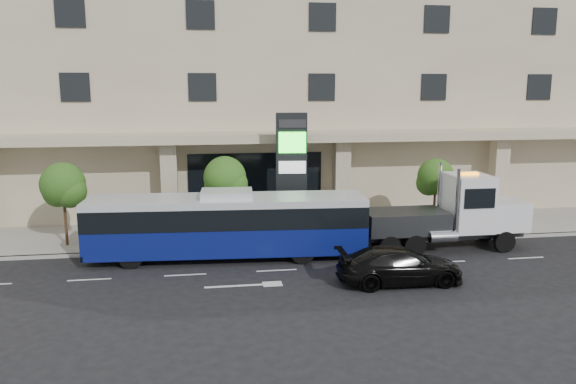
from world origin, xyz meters
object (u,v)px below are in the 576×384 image
object	(u,v)px
city_bus	(227,224)
signage_pylon	(291,174)
black_sedan	(400,265)
tow_truck	(451,215)

from	to	relation	value
city_bus	signage_pylon	bearing A→B (deg)	46.42
black_sedan	city_bus	bearing A→B (deg)	57.71
city_bus	black_sedan	xyz separation A→B (m)	(6.90, -4.50, -0.92)
black_sedan	signage_pylon	xyz separation A→B (m)	(-3.30, 7.84, 2.71)
tow_truck	signage_pylon	distance (m)	8.47
tow_truck	signage_pylon	size ratio (longest dim) A/B	1.42
tow_truck	black_sedan	distance (m)	6.25
tow_truck	signage_pylon	xyz separation A→B (m)	(-7.57, 3.39, 1.73)
signage_pylon	black_sedan	bearing A→B (deg)	-61.02
black_sedan	signage_pylon	distance (m)	8.93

